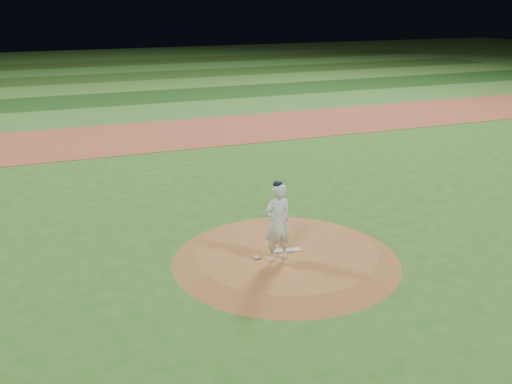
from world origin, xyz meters
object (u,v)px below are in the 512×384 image
(pitching_rubber, at_px, (287,250))
(pitchers_mound, at_px, (286,255))
(pitcher_on_mound, at_px, (277,222))
(rosin_bag, at_px, (257,257))

(pitching_rubber, bearing_deg, pitchers_mound, 123.25)
(pitching_rubber, xyz_separation_m, pitcher_on_mound, (-0.42, -0.36, 0.93))
(pitching_rubber, bearing_deg, pitcher_on_mound, -127.45)
(rosin_bag, distance_m, pitcher_on_mound, 1.02)
(rosin_bag, relative_size, pitcher_on_mound, 0.07)
(pitchers_mound, bearing_deg, rosin_bag, -168.07)
(rosin_bag, bearing_deg, pitchers_mound, 11.93)
(pitching_rubber, relative_size, pitcher_on_mound, 0.35)
(pitchers_mound, relative_size, rosin_bag, 40.42)
(pitchers_mound, height_order, pitching_rubber, pitching_rubber)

